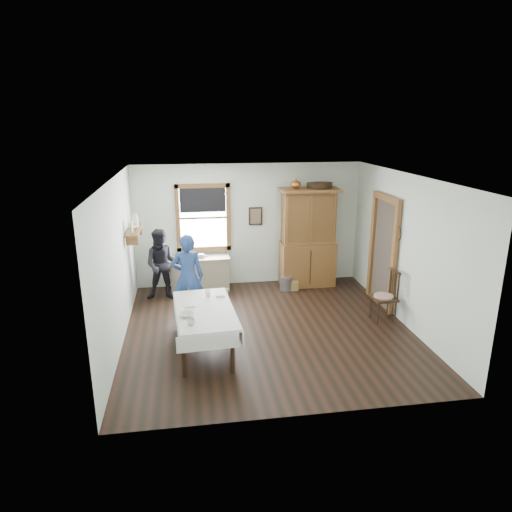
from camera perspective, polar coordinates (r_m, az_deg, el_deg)
name	(u,v)px	position (r m, az deg, el deg)	size (l,w,h in m)	color
room	(269,257)	(7.75, 1.61, -0.13)	(5.01, 5.01, 2.70)	black
window	(203,214)	(9.97, -6.63, 5.24)	(1.18, 0.07, 1.48)	white
doorway	(384,248)	(9.32, 15.67, 0.93)	(0.09, 1.14, 2.22)	#473D32
wall_shelf	(134,229)	(9.12, -15.01, 3.32)	(0.24, 1.00, 0.44)	olive
framed_picture	(256,216)	(10.08, -0.05, 4.99)	(0.30, 0.04, 0.40)	black
rug_beater	(398,227)	(8.70, 17.38, 3.48)	(0.27, 0.27, 0.01)	black
work_counter	(200,273)	(10.04, -7.04, -2.17)	(1.29, 0.49, 0.74)	tan
china_hutch	(308,238)	(10.13, 6.53, 2.29)	(1.28, 0.61, 2.18)	olive
dining_table	(206,329)	(7.48, -6.32, -9.06)	(0.93, 1.78, 0.71)	white
spindle_chair	(384,296)	(8.72, 15.71, -4.79)	(0.45, 0.45, 0.99)	black
pail	(286,284)	(10.02, 3.77, -3.47)	(0.27, 0.27, 0.29)	gray
wicker_basket	(290,285)	(10.08, 4.21, -3.64)	(0.34, 0.24, 0.20)	tan
woman_blue	(188,280)	(8.53, -8.52, -2.98)	(0.55, 0.36, 1.50)	navy
figure_dark	(163,267)	(9.54, -11.60, -1.39)	(0.67, 0.52, 1.38)	black
table_cup_a	(191,322)	(6.80, -8.11, -8.13)	(0.12, 0.12, 0.09)	silver
table_cup_b	(208,293)	(7.82, -6.04, -4.65)	(0.11, 0.11, 0.10)	silver
table_bowl	(186,315)	(7.09, -8.69, -7.26)	(0.24, 0.24, 0.06)	silver
counter_book	(197,256)	(9.95, -7.44, -0.06)	(0.18, 0.24, 0.02)	brown
counter_bowl	(199,256)	(9.91, -7.18, -0.01)	(0.20, 0.20, 0.06)	silver
shelf_bowl	(134,227)	(9.13, -15.01, 3.48)	(0.22, 0.22, 0.05)	silver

